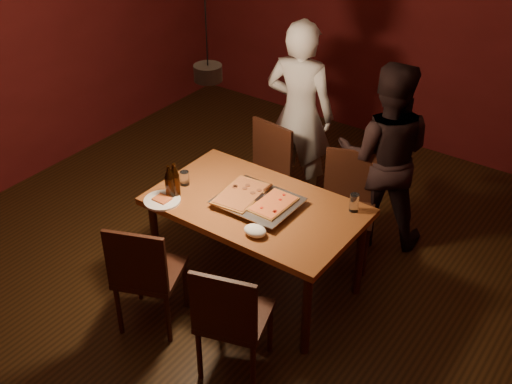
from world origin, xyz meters
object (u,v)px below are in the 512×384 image
Objects in this scene: diner_dark at (384,156)px; chair_near_left at (144,268)px; beer_bottle_b at (170,182)px; pizza_tray at (258,203)px; chair_far_right at (349,197)px; chair_far_left at (264,166)px; chair_near_right at (230,313)px; dining_table at (256,212)px; beer_bottle_a at (175,180)px; diner_white at (300,114)px; plate_slice at (162,200)px; pendant_lamp at (208,71)px.

chair_near_left is at bearing 44.12° from diner_dark.
diner_dark reaches higher than beer_bottle_b.
chair_far_right is at bearing 61.10° from pizza_tray.
chair_far_left is 0.92× the size of chair_near_right.
diner_dark is (0.43, 1.12, 0.01)m from pizza_tray.
chair_near_left is 0.91m from pizza_tray.
dining_table is 0.62m from beer_bottle_a.
chair_near_right is at bearing -29.26° from beer_bottle_b.
diner_white reaches higher than chair_far_right.
chair_near_right reaches higher than plate_slice.
beer_bottle_b reaches higher than plate_slice.
pizza_tray is (-0.36, 0.80, 0.24)m from chair_near_right.
plate_slice is at bearing 91.31° from chair_far_left.
dining_table is at bearing 127.74° from chair_far_left.
beer_bottle_a is 0.04m from beer_bottle_b.
chair_far_right is 0.44m from diner_dark.
chair_near_right is at bearing 64.62° from diner_dark.
plate_slice is at bearing -147.04° from dining_table.
pizza_tray is at bearing 98.45° from diner_white.
dining_table is 0.89× the size of diner_white.
diner_dark is at bearing 54.23° from beer_bottle_b.
chair_far_right is 1.00× the size of chair_near_left.
chair_far_left is at bearing 71.98° from chair_near_left.
dining_table is at bearing 44.41° from diner_dark.
pendant_lamp is at bearing 16.72° from beer_bottle_b.
beer_bottle_a is at bearing -169.13° from pendant_lamp.
diner_white reaches higher than chair_far_left.
pizza_tray is 0.62m from beer_bottle_a.
beer_bottle_a is 1.01× the size of plate_slice.
dining_table is at bearing 42.97° from chair_far_right.
diner_white reaches higher than beer_bottle_a.
chair_near_left is 0.68m from beer_bottle_a.
chair_near_right is 0.31× the size of diner_white.
chair_near_right is 2.22m from diner_white.
chair_far_left is 0.94m from pizza_tray.
chair_near_left is 0.32× the size of diner_white.
pendant_lamp reaches higher than pizza_tray.
pizza_tray is 1.03m from pendant_lamp.
chair_far_left is 1.83× the size of plate_slice.
beer_bottle_b is 1.53m from diner_white.
chair_far_left is at bearing 116.26° from pizza_tray.
chair_near_left is 1.00× the size of pizza_tray.
plate_slice reaches higher than dining_table.
beer_bottle_b is at bearing 91.76° from chair_far_left.
plate_slice is at bearing -152.72° from pendant_lamp.
chair_near_right is at bearing -31.40° from beer_bottle_a.
chair_near_left is 2.08× the size of beer_bottle_b.
chair_near_left is 1.37m from pendant_lamp.
chair_far_right is 1.66m from pendant_lamp.
beer_bottle_b is at bearing -112.09° from beer_bottle_a.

